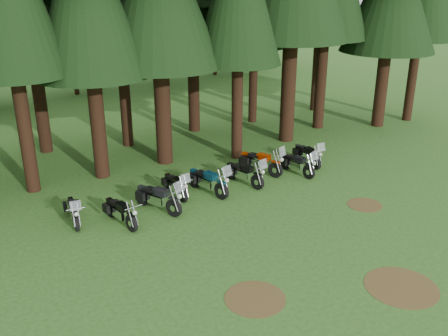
{
  "coord_description": "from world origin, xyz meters",
  "views": [
    {
      "loc": [
        -10.48,
        -11.51,
        8.81
      ],
      "look_at": [
        0.62,
        5.0,
        1.0
      ],
      "focal_mm": 40.0,
      "sensor_mm": 36.0,
      "label": 1
    }
  ],
  "objects_px": {
    "motorcycle_5": "(244,174)",
    "motorcycle_0": "(74,212)",
    "motorcycle_3": "(175,186)",
    "motorcycle_7": "(297,165)",
    "motorcycle_4": "(208,182)",
    "motorcycle_8": "(307,155)",
    "motorcycle_2": "(158,199)",
    "motorcycle_6": "(260,163)",
    "motorcycle_1": "(120,213)"
  },
  "relations": [
    {
      "from": "motorcycle_2",
      "to": "motorcycle_4",
      "type": "height_order",
      "value": "motorcycle_4"
    },
    {
      "from": "motorcycle_4",
      "to": "motorcycle_8",
      "type": "xyz_separation_m",
      "value": [
        5.89,
        0.21,
        -0.05
      ]
    },
    {
      "from": "motorcycle_5",
      "to": "motorcycle_6",
      "type": "distance_m",
      "value": 1.56
    },
    {
      "from": "motorcycle_4",
      "to": "motorcycle_6",
      "type": "relative_size",
      "value": 1.02
    },
    {
      "from": "motorcycle_8",
      "to": "motorcycle_7",
      "type": "bearing_deg",
      "value": -143.3
    },
    {
      "from": "motorcycle_4",
      "to": "motorcycle_8",
      "type": "height_order",
      "value": "motorcycle_4"
    },
    {
      "from": "motorcycle_6",
      "to": "motorcycle_7",
      "type": "xyz_separation_m",
      "value": [
        1.35,
        -1.04,
        -0.05
      ]
    },
    {
      "from": "motorcycle_5",
      "to": "motorcycle_3",
      "type": "bearing_deg",
      "value": 158.02
    },
    {
      "from": "motorcycle_3",
      "to": "motorcycle_7",
      "type": "distance_m",
      "value": 5.98
    },
    {
      "from": "motorcycle_5",
      "to": "motorcycle_7",
      "type": "distance_m",
      "value": 2.8
    },
    {
      "from": "motorcycle_8",
      "to": "motorcycle_5",
      "type": "bearing_deg",
      "value": -167.31
    },
    {
      "from": "motorcycle_2",
      "to": "motorcycle_4",
      "type": "distance_m",
      "value": 2.55
    },
    {
      "from": "motorcycle_0",
      "to": "motorcycle_4",
      "type": "bearing_deg",
      "value": 4.99
    },
    {
      "from": "motorcycle_7",
      "to": "motorcycle_8",
      "type": "relative_size",
      "value": 0.99
    },
    {
      "from": "motorcycle_4",
      "to": "motorcycle_2",
      "type": "bearing_deg",
      "value": 177.11
    },
    {
      "from": "motorcycle_3",
      "to": "motorcycle_7",
      "type": "xyz_separation_m",
      "value": [
        5.9,
        -1.0,
        0.02
      ]
    },
    {
      "from": "motorcycle_1",
      "to": "motorcycle_7",
      "type": "distance_m",
      "value": 8.82
    },
    {
      "from": "motorcycle_5",
      "to": "motorcycle_0",
      "type": "bearing_deg",
      "value": 164.49
    },
    {
      "from": "motorcycle_0",
      "to": "motorcycle_3",
      "type": "distance_m",
      "value": 4.35
    },
    {
      "from": "motorcycle_0",
      "to": "motorcycle_4",
      "type": "height_order",
      "value": "motorcycle_4"
    },
    {
      "from": "motorcycle_4",
      "to": "motorcycle_7",
      "type": "xyz_separation_m",
      "value": [
        4.63,
        -0.46,
        -0.05
      ]
    },
    {
      "from": "motorcycle_2",
      "to": "motorcycle_8",
      "type": "distance_m",
      "value": 8.43
    },
    {
      "from": "motorcycle_2",
      "to": "motorcycle_4",
      "type": "bearing_deg",
      "value": -11.49
    },
    {
      "from": "motorcycle_1",
      "to": "motorcycle_3",
      "type": "distance_m",
      "value": 3.12
    },
    {
      "from": "motorcycle_3",
      "to": "motorcycle_5",
      "type": "xyz_separation_m",
      "value": [
        3.12,
        -0.62,
        0.04
      ]
    },
    {
      "from": "motorcycle_2",
      "to": "motorcycle_7",
      "type": "height_order",
      "value": "motorcycle_2"
    },
    {
      "from": "motorcycle_1",
      "to": "motorcycle_8",
      "type": "distance_m",
      "value": 10.11
    },
    {
      "from": "motorcycle_0",
      "to": "motorcycle_5",
      "type": "bearing_deg",
      "value": 5.74
    },
    {
      "from": "motorcycle_1",
      "to": "motorcycle_5",
      "type": "bearing_deg",
      "value": -2.51
    },
    {
      "from": "motorcycle_1",
      "to": "motorcycle_8",
      "type": "xyz_separation_m",
      "value": [
        10.08,
        0.75,
        0.02
      ]
    },
    {
      "from": "motorcycle_4",
      "to": "motorcycle_6",
      "type": "xyz_separation_m",
      "value": [
        3.27,
        0.57,
        -0.0
      ]
    },
    {
      "from": "motorcycle_0",
      "to": "motorcycle_8",
      "type": "bearing_deg",
      "value": 8.81
    },
    {
      "from": "motorcycle_1",
      "to": "motorcycle_8",
      "type": "height_order",
      "value": "motorcycle_8"
    },
    {
      "from": "motorcycle_6",
      "to": "motorcycle_8",
      "type": "height_order",
      "value": "motorcycle_6"
    },
    {
      "from": "motorcycle_0",
      "to": "motorcycle_5",
      "type": "distance_m",
      "value": 7.5
    },
    {
      "from": "motorcycle_7",
      "to": "motorcycle_0",
      "type": "bearing_deg",
      "value": 169.99
    },
    {
      "from": "motorcycle_3",
      "to": "motorcycle_7",
      "type": "bearing_deg",
      "value": -6.46
    },
    {
      "from": "motorcycle_4",
      "to": "motorcycle_8",
      "type": "relative_size",
      "value": 1.1
    },
    {
      "from": "motorcycle_4",
      "to": "motorcycle_7",
      "type": "height_order",
      "value": "motorcycle_4"
    },
    {
      "from": "motorcycle_2",
      "to": "motorcycle_5",
      "type": "relative_size",
      "value": 1.04
    },
    {
      "from": "motorcycle_2",
      "to": "motorcycle_3",
      "type": "xyz_separation_m",
      "value": [
        1.26,
        0.87,
        -0.07
      ]
    },
    {
      "from": "motorcycle_1",
      "to": "motorcycle_4",
      "type": "height_order",
      "value": "motorcycle_4"
    },
    {
      "from": "motorcycle_7",
      "to": "motorcycle_6",
      "type": "bearing_deg",
      "value": 138.12
    },
    {
      "from": "motorcycle_0",
      "to": "motorcycle_2",
      "type": "xyz_separation_m",
      "value": [
        3.09,
        -0.87,
        0.08
      ]
    },
    {
      "from": "motorcycle_2",
      "to": "motorcycle_5",
      "type": "distance_m",
      "value": 4.39
    },
    {
      "from": "motorcycle_1",
      "to": "motorcycle_2",
      "type": "height_order",
      "value": "motorcycle_2"
    },
    {
      "from": "motorcycle_3",
      "to": "motorcycle_4",
      "type": "bearing_deg",
      "value": -19.81
    },
    {
      "from": "motorcycle_6",
      "to": "motorcycle_7",
      "type": "distance_m",
      "value": 1.71
    },
    {
      "from": "motorcycle_6",
      "to": "motorcycle_8",
      "type": "distance_m",
      "value": 2.64
    },
    {
      "from": "motorcycle_0",
      "to": "motorcycle_7",
      "type": "distance_m",
      "value": 10.29
    }
  ]
}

